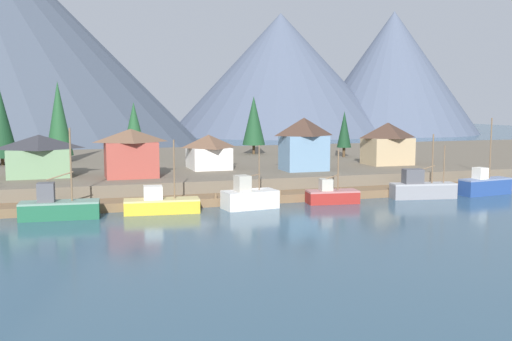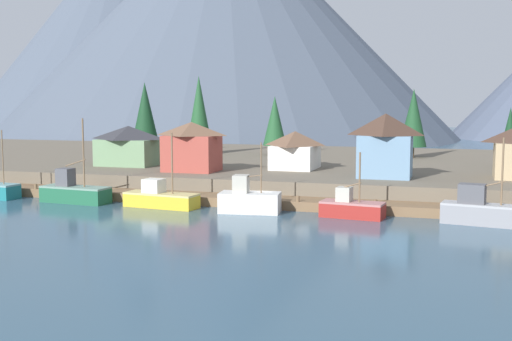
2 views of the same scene
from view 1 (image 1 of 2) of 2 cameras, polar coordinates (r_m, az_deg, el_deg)
ground_plane at (r=89.86m, az=-4.42°, el=-1.55°), size 400.00×400.00×1.00m
dock at (r=72.50m, az=-1.13°, el=-2.68°), size 80.00×4.00×1.60m
shoreline_bank at (r=101.27m, az=-6.00°, el=0.35°), size 400.00×56.00×2.50m
mountain_east_peak at (r=233.55m, az=2.36°, el=9.21°), size 86.44×86.44×45.99m
mountain_far_ridge at (r=243.10m, az=12.96°, el=9.10°), size 66.46×66.46×47.28m
fishing_boat_green at (r=65.70m, az=-18.37°, el=-3.38°), size 8.24×3.36×9.49m
fishing_boat_yellow at (r=66.40m, az=-9.10°, el=-3.17°), size 8.42×3.44×8.06m
fishing_boat_white at (r=68.40m, az=-0.66°, el=-2.59°), size 6.50×3.72×7.23m
fishing_boat_red at (r=72.49m, az=7.25°, el=-2.36°), size 6.41×3.18×6.46m
fishing_boat_grey at (r=78.34m, az=15.53°, el=-1.62°), size 8.43×3.49×8.13m
fishing_boat_blue at (r=84.13m, az=21.01°, el=-1.31°), size 7.48×3.16×10.08m
house_tan at (r=94.71m, az=12.45°, el=2.58°), size 7.03×5.55×6.50m
house_green at (r=82.11m, az=-19.98°, el=1.38°), size 8.18×6.18×5.46m
house_blue at (r=84.60m, az=4.59°, el=2.59°), size 6.33×4.89×7.47m
house_red at (r=78.21m, az=-11.85°, el=1.68°), size 6.83×5.17×6.25m
house_white at (r=86.88m, az=-4.54°, el=1.84°), size 5.81×7.00×4.95m
conifer_near_left at (r=99.07m, az=-23.21°, el=4.25°), size 4.75×4.75×11.94m
conifer_near_right at (r=110.89m, az=-0.22°, el=4.79°), size 4.24×4.24×10.75m
conifer_mid_left at (r=105.00m, az=-11.59°, el=4.21°), size 3.84×3.84×9.65m
conifer_mid_right at (r=106.13m, az=8.43°, el=3.89°), size 2.52×2.52×8.06m
conifer_back_left at (r=101.63m, az=-18.35°, el=4.74°), size 4.32×4.32×13.00m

